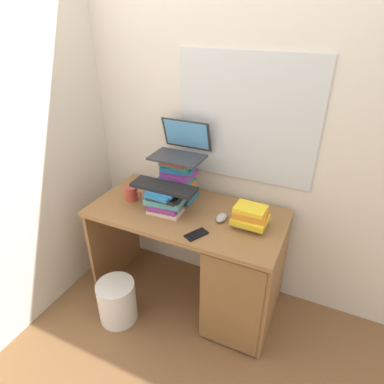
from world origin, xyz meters
TOP-DOWN VIEW (x-y plane):
  - ground_plane at (0.00, 0.00)m, footprint 6.00×6.00m
  - wall_back at (0.00, 0.36)m, footprint 6.00×0.06m
  - wall_left at (-0.90, 0.00)m, footprint 0.05×6.00m
  - desk at (0.32, -0.02)m, footprint 1.27×0.63m
  - book_stack_tall at (-0.13, 0.13)m, footprint 0.24×0.21m
  - book_stack_keyboard_riser at (-0.13, -0.06)m, footprint 0.25×0.19m
  - book_stack_side at (0.41, 0.01)m, footprint 0.21×0.18m
  - laptop at (-0.13, 0.19)m, footprint 0.34×0.29m
  - keyboard at (-0.13, -0.06)m, footprint 0.42×0.15m
  - computer_mouse at (0.24, 0.00)m, footprint 0.06×0.10m
  - mug at (-0.41, -0.02)m, footprint 0.13×0.09m
  - cell_phone at (0.16, -0.21)m, footprint 0.12×0.15m
  - wastebasket at (-0.35, -0.38)m, footprint 0.26×0.26m

SIDE VIEW (x-z plane):
  - ground_plane at x=0.00m, z-range 0.00..0.00m
  - wastebasket at x=-0.35m, z-range 0.00..0.30m
  - desk at x=0.32m, z-range 0.03..0.79m
  - cell_phone at x=0.16m, z-range 0.75..0.76m
  - computer_mouse at x=0.24m, z-range 0.75..0.79m
  - mug at x=-0.41m, z-range 0.75..0.85m
  - book_stack_side at x=0.41m, z-range 0.75..0.88m
  - book_stack_keyboard_riser at x=-0.13m, z-range 0.75..0.92m
  - book_stack_tall at x=-0.13m, z-range 0.75..1.05m
  - keyboard at x=-0.13m, z-range 0.92..0.94m
  - laptop at x=-0.13m, z-range 1.00..1.22m
  - wall_left at x=-0.90m, z-range 0.00..2.60m
  - wall_back at x=0.00m, z-range 0.00..2.60m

